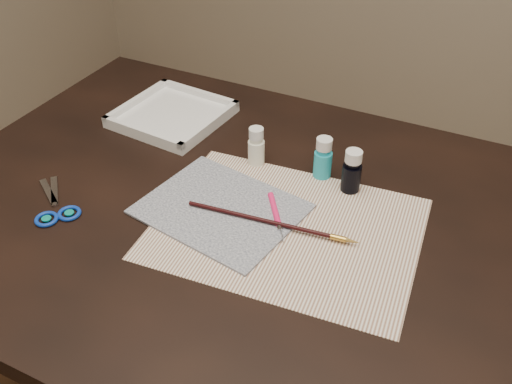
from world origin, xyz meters
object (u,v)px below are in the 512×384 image
at_px(paper, 287,228).
at_px(paint_bottle_white, 256,146).
at_px(scissors, 50,201).
at_px(palette_tray, 172,114).
at_px(paint_bottle_cyan, 323,158).
at_px(paint_bottle_navy, 352,171).
at_px(canvas, 221,209).

bearing_deg(paper, paint_bottle_white, 131.01).
relative_size(scissors, palette_tray, 0.75).
height_order(paint_bottle_white, paint_bottle_cyan, paint_bottle_cyan).
bearing_deg(paint_bottle_cyan, paper, -89.46).
distance_m(paint_bottle_cyan, palette_tray, 0.40).
distance_m(scissors, palette_tray, 0.37).
relative_size(paint_bottle_cyan, paint_bottle_navy, 0.98).
bearing_deg(paint_bottle_navy, paint_bottle_white, 179.38).
height_order(paper, paint_bottle_cyan, paint_bottle_cyan).
bearing_deg(palette_tray, scissors, -96.03).
xyz_separation_m(paint_bottle_cyan, paint_bottle_navy, (0.07, -0.02, 0.00)).
xyz_separation_m(paper, palette_tray, (-0.39, 0.24, 0.01)).
xyz_separation_m(canvas, palette_tray, (-0.26, 0.24, 0.01)).
bearing_deg(paper, palette_tray, 148.98).
relative_size(paper, paint_bottle_cyan, 5.28).
height_order(canvas, paint_bottle_cyan, paint_bottle_cyan).
xyz_separation_m(paper, paint_bottle_cyan, (-0.00, 0.18, 0.04)).
height_order(canvas, scissors, scissors).
bearing_deg(paint_bottle_white, scissors, -135.22).
relative_size(paint_bottle_white, paint_bottle_navy, 0.93).
distance_m(paper, paint_bottle_navy, 0.18).
bearing_deg(canvas, paint_bottle_navy, 40.37).
distance_m(canvas, paint_bottle_white, 0.17).
distance_m(paper, paint_bottle_cyan, 0.18).
height_order(canvas, palette_tray, palette_tray).
bearing_deg(paint_bottle_white, palette_tray, 163.38).
xyz_separation_m(paper, paint_bottle_white, (-0.14, 0.16, 0.04)).
distance_m(paint_bottle_cyan, scissors, 0.53).
bearing_deg(canvas, palette_tray, 137.11).
bearing_deg(paint_bottle_navy, canvas, -139.63).
xyz_separation_m(paper, scissors, (-0.43, -0.13, 0.00)).
xyz_separation_m(canvas, paint_bottle_navy, (0.20, 0.17, 0.04)).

